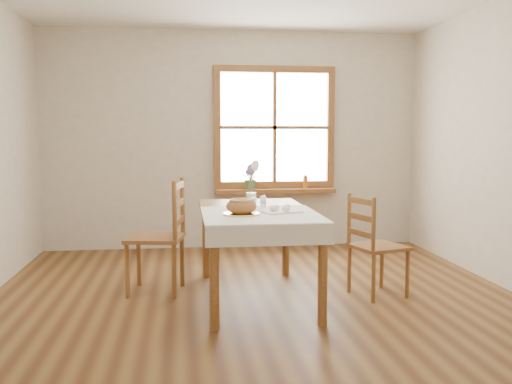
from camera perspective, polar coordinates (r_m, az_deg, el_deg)
ground at (r=4.62m, az=0.48°, el=-11.58°), size 5.00×5.00×0.00m
room_walls at (r=4.41m, az=0.50°, el=10.07°), size 4.60×5.10×2.65m
window at (r=6.92m, az=1.85°, el=6.46°), size 1.46×0.08×1.46m
window_sill at (r=6.88m, az=1.92°, el=0.13°), size 1.46×0.20×0.05m
dining_table at (r=4.75m, az=0.00°, el=-2.82°), size 0.90×1.60×0.75m
table_linen at (r=4.44m, az=0.50°, el=-2.27°), size 0.91×0.99×0.01m
chair_left at (r=5.04m, az=-10.05°, el=-4.35°), size 0.56×0.54×0.99m
chair_right at (r=4.99m, az=12.14°, el=-5.21°), size 0.53×0.52×0.87m
bread_plate at (r=4.39m, az=-1.47°, el=-2.20°), size 0.35×0.35×0.01m
bread_loaf at (r=4.38m, az=-1.47°, el=-1.27°), size 0.24×0.24×0.13m
egg_napkin at (r=4.54m, az=2.40°, el=-1.95°), size 0.36×0.33×0.01m
eggs at (r=4.53m, az=2.40°, el=-1.55°), size 0.28×0.27×0.05m
salt_shaker at (r=4.78m, az=-0.26°, el=-1.05°), size 0.06×0.06×0.09m
pepper_shaker at (r=4.84m, az=0.73°, el=-0.91°), size 0.07×0.07×0.10m
flower_vase at (r=5.10m, az=-0.49°, el=-0.70°), size 0.09×0.09×0.10m
lavender_bouquet at (r=5.08m, az=-0.49°, el=1.45°), size 0.15×0.15×0.29m
potted_plant at (r=6.83m, az=-0.50°, el=1.12°), size 0.27×0.29×0.19m
amber_bottle at (r=6.94m, az=4.96°, el=1.06°), size 0.07×0.07×0.17m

